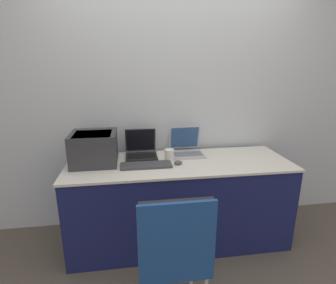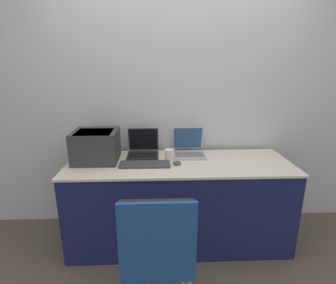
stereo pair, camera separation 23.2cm
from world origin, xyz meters
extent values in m
plane|color=brown|center=(0.00, 0.00, 0.00)|extent=(14.00, 14.00, 0.00)
cube|color=silver|center=(0.00, 0.75, 1.30)|extent=(8.00, 0.05, 2.60)
cube|color=#191E51|center=(0.00, 0.33, 0.39)|extent=(1.98, 0.67, 0.78)
cube|color=silver|center=(0.00, 0.33, 0.79)|extent=(2.00, 0.69, 0.02)
cube|color=#333338|center=(-0.75, 0.41, 0.94)|extent=(0.39, 0.37, 0.28)
cube|color=#51565B|center=(-0.75, 0.37, 1.05)|extent=(0.31, 0.28, 0.05)
cube|color=black|center=(-0.33, 0.50, 0.81)|extent=(0.29, 0.23, 0.02)
cube|color=black|center=(-0.33, 0.48, 0.82)|extent=(0.26, 0.13, 0.00)
cube|color=black|center=(-0.33, 0.64, 0.93)|extent=(0.29, 0.06, 0.23)
cube|color=black|center=(-0.33, 0.63, 0.93)|extent=(0.26, 0.05, 0.21)
cube|color=#B7B7BC|center=(0.11, 0.49, 0.81)|extent=(0.31, 0.25, 0.02)
cube|color=slate|center=(0.11, 0.48, 0.82)|extent=(0.27, 0.14, 0.00)
cube|color=#B7B7BC|center=(0.11, 0.65, 0.93)|extent=(0.31, 0.07, 0.24)
cube|color=#2D5184|center=(0.11, 0.64, 0.94)|extent=(0.28, 0.06, 0.21)
cube|color=#3D3D42|center=(-0.30, 0.27, 0.81)|extent=(0.44, 0.16, 0.02)
cylinder|color=white|center=(-0.09, 0.37, 0.85)|extent=(0.08, 0.08, 0.10)
cylinder|color=white|center=(-0.09, 0.37, 0.90)|extent=(0.09, 0.09, 0.01)
ellipsoid|color=#4C4C51|center=(-0.03, 0.26, 0.82)|extent=(0.07, 0.05, 0.04)
cube|color=black|center=(-0.20, -0.44, 0.47)|extent=(0.41, 0.40, 0.04)
cube|color=black|center=(-0.20, -0.62, 0.72)|extent=(0.41, 0.03, 0.46)
cylinder|color=silver|center=(-0.38, -0.26, 0.23)|extent=(0.02, 0.02, 0.45)
cylinder|color=silver|center=(-0.01, -0.26, 0.23)|extent=(0.02, 0.02, 0.45)
cube|color=#1E478C|center=(-0.20, -0.65, 0.70)|extent=(0.43, 0.02, 0.50)
camera|label=1|loc=(-0.42, -1.84, 1.63)|focal=28.00mm
camera|label=2|loc=(-0.19, -1.86, 1.63)|focal=28.00mm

